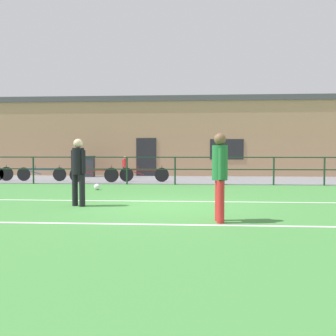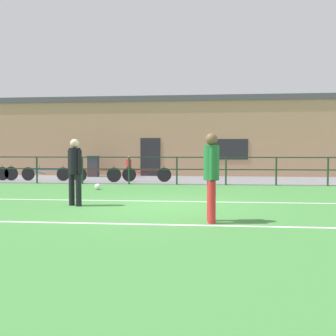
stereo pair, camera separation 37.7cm
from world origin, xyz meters
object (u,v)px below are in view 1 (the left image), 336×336
Objects in this scene: soccer_ball_match at (97,187)px; bicycle_parked_4 at (41,174)px; player_goalkeeper at (78,168)px; bicycle_parked_0 at (144,174)px; player_striker at (220,172)px; bicycle_parked_1 at (94,175)px; trash_bin_0 at (89,166)px; spectator_child at (125,165)px.

soccer_ball_match is 0.09× the size of bicycle_parked_4.
bicycle_parked_0 is (0.68, 7.24, -0.61)m from player_goalkeeper.
player_goalkeeper is at bearing -61.20° from bicycle_parked_4.
bicycle_parked_4 is at bearing 35.34° from player_striker.
soccer_ball_match is at bearing -44.98° from bicycle_parked_4.
bicycle_parked_1 is at bearing -170.03° from bicycle_parked_0.
bicycle_parked_0 is 4.72m from bicycle_parked_4.
trash_bin_0 is (-2.65, 10.22, -0.38)m from player_goalkeeper.
player_striker is at bearing -60.87° from bicycle_parked_1.
player_goalkeeper is at bearing -75.44° from trash_bin_0.
player_goalkeeper is at bearing -77.84° from bicycle_parked_1.
soccer_ball_match is 4.93m from bicycle_parked_4.
player_striker reaches higher than player_goalkeeper.
spectator_child is 0.50× the size of bicycle_parked_0.
bicycle_parked_0 is at bearing -1.24° from bicycle_parked_4.
bicycle_parked_4 is (-4.72, 0.10, -0.00)m from bicycle_parked_0.
player_goalkeeper is 3.84m from player_striker.
spectator_child is 0.48× the size of bicycle_parked_4.
player_goalkeeper reaches higher than bicycle_parked_4.
soccer_ball_match is (-0.56, 3.87, -0.85)m from player_goalkeeper.
player_goalkeeper is 1.52× the size of spectator_child.
player_goalkeeper is 1.52× the size of trash_bin_0.
bicycle_parked_1 is 0.95× the size of bicycle_parked_4.
player_striker reaches higher than bicycle_parked_4.
player_striker is 6.98m from soccer_ball_match.
soccer_ball_match is at bearing 30.99° from player_striker.
soccer_ball_match is 6.19m from spectator_child.
player_goalkeeper reaches higher than bicycle_parked_1.
player_striker is 0.75× the size of bicycle_parked_4.
player_striker is 0.78× the size of bicycle_parked_0.
trash_bin_0 is (-1.96, 0.19, -0.07)m from spectator_child.
trash_bin_0 reaches higher than bicycle_parked_1.
soccer_ball_match is 6.70m from trash_bin_0.
bicycle_parked_4 is at bearing 169.34° from bicycle_parked_1.
spectator_child is at bearing -5.40° from trash_bin_0.
bicycle_parked_1 is 2.60m from bicycle_parked_4.
soccer_ball_match is 0.20× the size of spectator_child.
bicycle_parked_1 is at bearing -10.66° from bicycle_parked_4.
bicycle_parked_1 is (-1.48, 6.87, -0.60)m from player_goalkeeper.
player_goalkeeper is 8.41m from bicycle_parked_4.
spectator_child is 3.12m from bicycle_parked_0.
bicycle_parked_4 is at bearing 178.76° from bicycle_parked_0.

